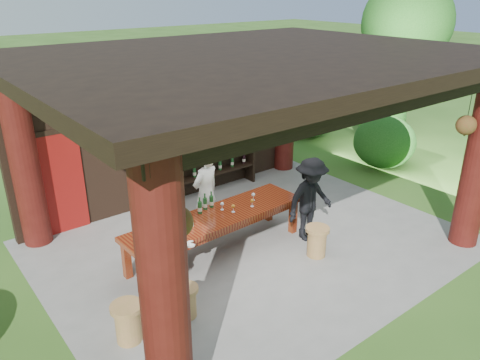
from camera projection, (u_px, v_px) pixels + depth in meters
ground at (253, 243)px, 8.79m from camera, size 90.00×90.00×0.00m
pavilion at (238, 129)px, 8.27m from camera, size 7.50×6.00×3.60m
wine_shelf at (207, 147)px, 10.51m from camera, size 2.54×0.39×2.23m
tasting_table at (217, 221)px, 8.23m from camera, size 3.46×1.00×0.75m
stool_near_left at (186, 301)px, 6.75m from camera, size 0.38×0.38×0.50m
stool_near_right at (317, 241)px, 8.28m from camera, size 0.43×0.43×0.56m
stool_far_left at (128, 322)px, 6.27m from camera, size 0.44×0.44×0.57m
host at (206, 193)px, 8.80m from camera, size 0.70×0.53×1.71m
guest_woman at (174, 252)px, 7.16m from camera, size 0.75×0.63×1.39m
guest_man at (310, 199)px, 8.66m from camera, size 1.06×0.62×1.62m
table_bottles at (205, 202)px, 8.33m from camera, size 0.39×0.16×0.31m
table_glasses at (240, 203)px, 8.47m from camera, size 0.76×0.30×0.15m
napkin_basket at (184, 223)px, 7.78m from camera, size 0.27×0.19×0.14m
shrubs at (323, 166)px, 11.00m from camera, size 14.64×7.81×1.36m
trees at (316, 38)px, 10.57m from camera, size 20.01×10.70×4.80m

